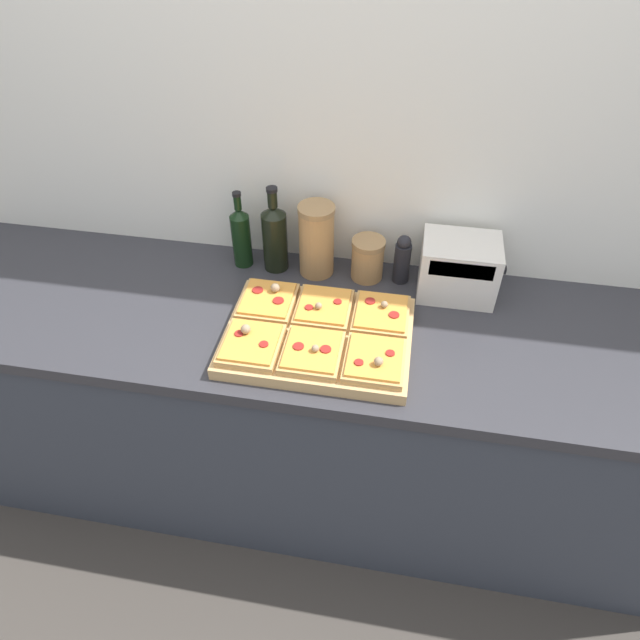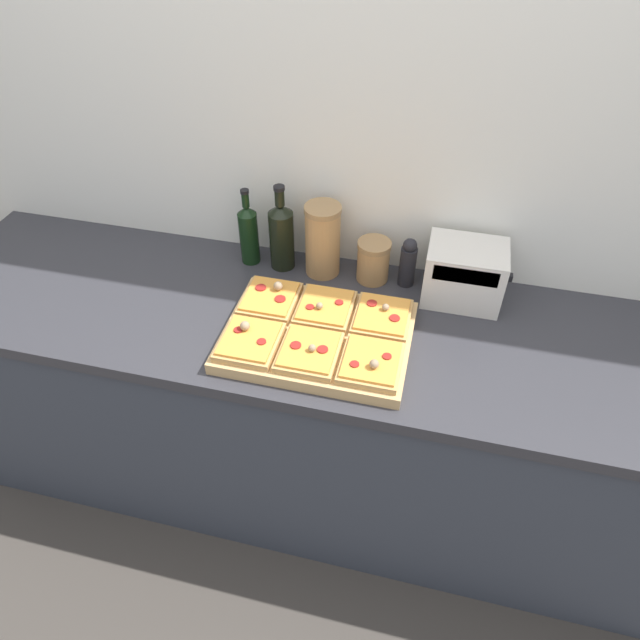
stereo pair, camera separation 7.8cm
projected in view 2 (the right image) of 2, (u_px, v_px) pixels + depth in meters
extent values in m
plane|color=#3D3833|center=(306.00, 559.00, 2.09)|extent=(12.00, 12.00, 0.00)
cube|color=silver|center=(356.00, 159.00, 1.73)|extent=(6.00, 0.06, 2.50)
cube|color=#333842|center=(327.00, 418.00, 2.03)|extent=(2.60, 0.64, 0.85)
cube|color=#2D2D33|center=(328.00, 326.00, 1.73)|extent=(2.63, 0.67, 0.04)
cube|color=tan|center=(318.00, 337.00, 1.64)|extent=(0.53, 0.39, 0.04)
cube|color=tan|center=(270.00, 300.00, 1.72)|extent=(0.16, 0.18, 0.02)
cube|color=orange|center=(270.00, 296.00, 1.71)|extent=(0.14, 0.16, 0.01)
cylinder|color=maroon|center=(261.00, 288.00, 1.73)|extent=(0.03, 0.03, 0.00)
cylinder|color=maroon|center=(280.00, 299.00, 1.69)|extent=(0.03, 0.03, 0.00)
sphere|color=#937A5B|center=(278.00, 286.00, 1.71)|extent=(0.03, 0.03, 0.03)
cube|color=tan|center=(325.00, 308.00, 1.69)|extent=(0.16, 0.18, 0.02)
cube|color=orange|center=(325.00, 305.00, 1.68)|extent=(0.14, 0.16, 0.01)
cylinder|color=maroon|center=(310.00, 307.00, 1.66)|extent=(0.02, 0.02, 0.00)
cylinder|color=maroon|center=(339.00, 302.00, 1.68)|extent=(0.02, 0.02, 0.00)
sphere|color=#937A5B|center=(319.00, 306.00, 1.65)|extent=(0.02, 0.02, 0.02)
cube|color=tan|center=(382.00, 317.00, 1.66)|extent=(0.16, 0.18, 0.02)
cube|color=orange|center=(382.00, 314.00, 1.65)|extent=(0.14, 0.16, 0.01)
cylinder|color=maroon|center=(372.00, 303.00, 1.67)|extent=(0.03, 0.03, 0.00)
cylinder|color=maroon|center=(395.00, 318.00, 1.63)|extent=(0.03, 0.03, 0.00)
sphere|color=#937A5B|center=(386.00, 307.00, 1.65)|extent=(0.02, 0.02, 0.02)
cube|color=tan|center=(250.00, 342.00, 1.58)|extent=(0.16, 0.18, 0.02)
cube|color=orange|center=(249.00, 338.00, 1.57)|extent=(0.14, 0.16, 0.01)
cylinder|color=maroon|center=(238.00, 330.00, 1.59)|extent=(0.03, 0.03, 0.00)
cylinder|color=maroon|center=(262.00, 342.00, 1.55)|extent=(0.03, 0.03, 0.00)
sphere|color=#937A5B|center=(245.00, 326.00, 1.58)|extent=(0.03, 0.03, 0.03)
cube|color=tan|center=(309.00, 352.00, 1.55)|extent=(0.16, 0.18, 0.02)
cube|color=orange|center=(309.00, 349.00, 1.54)|extent=(0.14, 0.16, 0.01)
cylinder|color=maroon|center=(296.00, 345.00, 1.54)|extent=(0.03, 0.03, 0.00)
cylinder|color=maroon|center=(323.00, 349.00, 1.53)|extent=(0.03, 0.03, 0.00)
sphere|color=#937A5B|center=(312.00, 348.00, 1.52)|extent=(0.02, 0.02, 0.02)
cube|color=tan|center=(371.00, 363.00, 1.52)|extent=(0.16, 0.18, 0.02)
cube|color=orange|center=(371.00, 360.00, 1.51)|extent=(0.14, 0.16, 0.01)
cylinder|color=maroon|center=(355.00, 364.00, 1.49)|extent=(0.02, 0.02, 0.00)
cylinder|color=maroon|center=(387.00, 356.00, 1.51)|extent=(0.02, 0.02, 0.00)
sphere|color=#937A5B|center=(374.00, 364.00, 1.48)|extent=(0.03, 0.03, 0.03)
cylinder|color=black|center=(249.00, 238.00, 1.88)|extent=(0.06, 0.06, 0.18)
cone|color=black|center=(246.00, 210.00, 1.81)|extent=(0.06, 0.06, 0.03)
cylinder|color=black|center=(245.00, 200.00, 1.79)|extent=(0.02, 0.02, 0.05)
cylinder|color=black|center=(245.00, 191.00, 1.77)|extent=(0.03, 0.03, 0.01)
cylinder|color=black|center=(282.00, 240.00, 1.86)|extent=(0.08, 0.08, 0.20)
cone|color=black|center=(280.00, 209.00, 1.78)|extent=(0.08, 0.08, 0.03)
cylinder|color=black|center=(280.00, 197.00, 1.75)|extent=(0.03, 0.03, 0.05)
cylinder|color=black|center=(279.00, 188.00, 1.73)|extent=(0.04, 0.04, 0.01)
cylinder|color=#AD7F4C|center=(323.00, 243.00, 1.82)|extent=(0.11, 0.11, 0.23)
cylinder|color=#937047|center=(323.00, 209.00, 1.74)|extent=(0.12, 0.12, 0.02)
cylinder|color=#AD7F4C|center=(373.00, 263.00, 1.83)|extent=(0.10, 0.10, 0.12)
cylinder|color=#937047|center=(374.00, 245.00, 1.78)|extent=(0.11, 0.11, 0.02)
cylinder|color=black|center=(407.00, 266.00, 1.81)|extent=(0.05, 0.05, 0.14)
sphere|color=black|center=(410.00, 245.00, 1.75)|extent=(0.04, 0.04, 0.04)
cube|color=beige|center=(464.00, 273.00, 1.74)|extent=(0.23, 0.18, 0.19)
cube|color=black|center=(466.00, 276.00, 1.64)|extent=(0.19, 0.01, 0.05)
cube|color=black|center=(508.00, 277.00, 1.71)|extent=(0.02, 0.02, 0.02)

